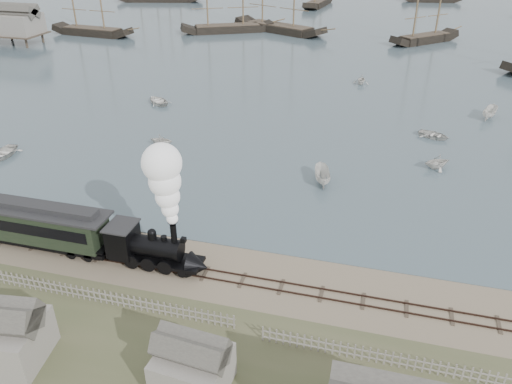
# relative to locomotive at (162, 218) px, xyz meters

# --- Properties ---
(ground) EXTENTS (600.00, 600.00, 0.00)m
(ground) POSITION_rel_locomotive_xyz_m (4.10, 2.00, -4.60)
(ground) COLOR gray
(ground) RESTS_ON ground
(rail_track) EXTENTS (120.00, 1.80, 0.16)m
(rail_track) POSITION_rel_locomotive_xyz_m (4.10, 0.00, -4.55)
(rail_track) COLOR #33221B
(rail_track) RESTS_ON ground
(picket_fence_west) EXTENTS (19.00, 0.10, 1.20)m
(picket_fence_west) POSITION_rel_locomotive_xyz_m (-2.40, -5.00, -4.60)
(picket_fence_west) COLOR gray
(picket_fence_west) RESTS_ON ground
(picket_fence_east) EXTENTS (15.00, 0.10, 1.20)m
(picket_fence_east) POSITION_rel_locomotive_xyz_m (16.60, -5.50, -4.60)
(picket_fence_east) COLOR gray
(picket_fence_east) RESTS_ON ground
(shed_left) EXTENTS (5.00, 4.00, 4.10)m
(shed_left) POSITION_rel_locomotive_xyz_m (-5.90, -11.00, -4.60)
(shed_left) COLOR gray
(shed_left) RESTS_ON ground
(locomotive) EXTENTS (8.01, 2.99, 9.98)m
(locomotive) POSITION_rel_locomotive_xyz_m (0.00, 0.00, 0.00)
(locomotive) COLOR black
(locomotive) RESTS_ON ground
(passenger_coach) EXTENTS (14.65, 2.83, 3.56)m
(passenger_coach) POSITION_rel_locomotive_xyz_m (-12.21, 0.00, -2.35)
(passenger_coach) COLOR black
(passenger_coach) RESTS_ON ground
(beached_dinghy) EXTENTS (4.50, 4.80, 0.81)m
(beached_dinghy) POSITION_rel_locomotive_xyz_m (-12.41, 1.87, -4.19)
(beached_dinghy) COLOR silver
(beached_dinghy) RESTS_ON ground
(rowboat_0) EXTENTS (4.78, 3.68, 0.92)m
(rowboat_0) POSITION_rel_locomotive_xyz_m (-26.55, 14.10, -4.08)
(rowboat_0) COLOR silver
(rowboat_0) RESTS_ON harbor_water
(rowboat_1) EXTENTS (2.47, 2.85, 1.49)m
(rowboat_1) POSITION_rel_locomotive_xyz_m (-10.37, 21.63, -3.79)
(rowboat_1) COLOR silver
(rowboat_1) RESTS_ON harbor_water
(rowboat_2) EXTENTS (4.20, 2.45, 1.53)m
(rowboat_2) POSITION_rel_locomotive_xyz_m (9.53, 17.18, -3.77)
(rowboat_2) COLOR silver
(rowboat_2) RESTS_ON harbor_water
(rowboat_3) EXTENTS (4.10, 4.62, 0.79)m
(rowboat_3) POSITION_rel_locomotive_xyz_m (21.15, 32.68, -4.14)
(rowboat_3) COLOR silver
(rowboat_3) RESTS_ON harbor_water
(rowboat_4) EXTENTS (3.78, 3.92, 1.59)m
(rowboat_4) POSITION_rel_locomotive_xyz_m (21.07, 23.86, -3.74)
(rowboat_4) COLOR silver
(rowboat_4) RESTS_ON harbor_water
(rowboat_5) EXTENTS (4.21, 2.88, 1.52)m
(rowboat_5) POSITION_rel_locomotive_xyz_m (28.65, 41.85, -3.77)
(rowboat_5) COLOR silver
(rowboat_5) RESTS_ON harbor_water
(rowboat_6) EXTENTS (5.11, 5.28, 0.89)m
(rowboat_6) POSITION_rel_locomotive_xyz_m (-17.35, 35.79, -4.09)
(rowboat_6) COLOR silver
(rowboat_6) RESTS_ON harbor_water
(rowboat_7) EXTENTS (2.91, 2.52, 1.52)m
(rowboat_7) POSITION_rel_locomotive_xyz_m (10.60, 53.32, -3.78)
(rowboat_7) COLOR silver
(rowboat_7) RESTS_ON harbor_water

